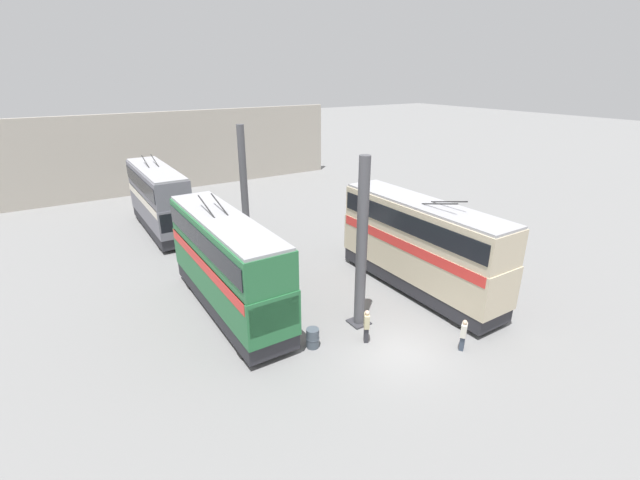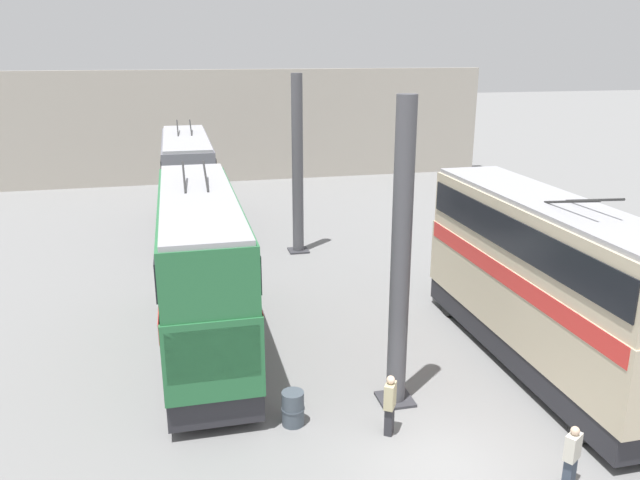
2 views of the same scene
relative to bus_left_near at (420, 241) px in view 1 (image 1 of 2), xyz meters
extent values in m
plane|color=slate|center=(-4.06, 5.01, -3.01)|extent=(240.00, 240.00, 0.00)
cube|color=#A8A093|center=(30.78, 5.01, 1.04)|extent=(0.50, 36.00, 8.10)
cylinder|color=#4C4C51|center=(-1.09, 5.01, 1.23)|extent=(0.53, 0.53, 8.48)
cube|color=#333338|center=(-1.09, 5.01, -2.97)|extent=(0.96, 0.96, 0.08)
cylinder|color=#4C4C51|center=(12.86, 5.01, 1.23)|extent=(0.53, 0.53, 8.48)
cube|color=#333338|center=(12.86, 5.01, -2.97)|extent=(0.96, 0.96, 0.08)
cylinder|color=black|center=(4.08, -1.05, -2.54)|extent=(0.95, 0.30, 0.95)
cylinder|color=black|center=(4.08, 1.05, -2.54)|extent=(0.95, 0.30, 0.95)
cylinder|color=black|center=(-3.90, -1.05, -2.54)|extent=(0.95, 0.30, 0.95)
cylinder|color=black|center=(-3.90, 1.05, -2.54)|extent=(0.95, 0.30, 0.95)
cube|color=#28282D|center=(-0.01, 0.00, -2.37)|extent=(10.76, 2.45, 0.76)
cube|color=beige|center=(-0.01, 0.00, -0.85)|extent=(10.98, 2.50, 2.28)
cube|color=red|center=(-0.01, 0.00, 0.02)|extent=(10.65, 2.54, 0.55)
cube|color=beige|center=(-0.01, 0.00, 1.22)|extent=(10.87, 2.43, 1.86)
cube|color=black|center=(-0.01, 0.00, 1.32)|extent=(10.54, 2.51, 1.02)
cube|color=#9E9EA3|center=(-0.01, 0.00, 2.23)|extent=(10.76, 2.25, 0.14)
cube|color=black|center=(5.42, 0.00, -0.62)|extent=(0.12, 2.30, 1.46)
cylinder|color=#282828|center=(-1.38, -0.35, 2.59)|extent=(2.35, 0.07, 0.65)
cylinder|color=#282828|center=(-1.38, 0.35, 2.59)|extent=(2.35, 0.07, 0.65)
cylinder|color=black|center=(-0.42, 8.97, -2.47)|extent=(1.07, 0.30, 1.07)
cylinder|color=black|center=(-0.42, 11.07, -2.47)|extent=(1.07, 0.30, 1.07)
cylinder|color=black|center=(7.34, 8.97, -2.47)|extent=(1.07, 0.30, 1.07)
cylinder|color=black|center=(7.34, 11.07, -2.47)|extent=(1.07, 0.30, 1.07)
cube|color=#28282D|center=(3.56, 10.02, -2.32)|extent=(10.55, 2.45, 0.79)
cube|color=#286B3D|center=(3.56, 10.02, -0.84)|extent=(10.77, 2.50, 2.18)
cube|color=red|center=(3.56, 10.02, -0.02)|extent=(10.44, 2.54, 0.55)
cube|color=#286B3D|center=(3.56, 10.02, 1.15)|extent=(10.66, 2.43, 1.80)
cube|color=black|center=(3.56, 10.02, 1.24)|extent=(10.33, 2.51, 0.99)
cube|color=#9E9EA3|center=(3.56, 10.02, 2.12)|extent=(10.55, 2.25, 0.14)
cube|color=black|center=(-1.76, 10.02, -0.62)|extent=(0.12, 2.30, 1.39)
cylinder|color=#282828|center=(4.90, 9.67, 2.48)|extent=(2.35, 0.07, 0.65)
cylinder|color=#282828|center=(4.90, 10.37, 2.48)|extent=(2.35, 0.07, 0.65)
cylinder|color=black|center=(14.25, 8.97, -2.51)|extent=(1.01, 0.30, 1.01)
cylinder|color=black|center=(14.25, 11.07, -2.51)|extent=(1.01, 0.30, 1.01)
cylinder|color=black|center=(21.36, 8.97, -2.51)|extent=(1.01, 0.30, 1.01)
cylinder|color=black|center=(21.36, 11.07, -2.51)|extent=(1.01, 0.30, 1.01)
cube|color=#28282D|center=(17.91, 10.02, -2.35)|extent=(9.90, 2.45, 0.78)
cube|color=slate|center=(17.91, 10.02, -0.93)|extent=(10.11, 2.50, 2.06)
cube|color=silver|center=(17.91, 10.02, -0.18)|extent=(9.80, 2.54, 0.55)
cube|color=slate|center=(17.91, 10.02, 1.03)|extent=(10.00, 2.43, 1.87)
cube|color=black|center=(17.91, 10.02, 1.12)|extent=(9.70, 2.51, 1.03)
cube|color=#9E9EA3|center=(17.91, 10.02, 2.04)|extent=(9.90, 2.25, 0.14)
cube|color=black|center=(12.91, 10.02, -0.72)|extent=(0.12, 2.30, 1.32)
cylinder|color=#282828|center=(19.17, 9.67, 2.40)|extent=(2.35, 0.07, 0.65)
cylinder|color=#282828|center=(19.17, 10.37, 2.40)|extent=(2.35, 0.07, 0.65)
cube|color=#384251|center=(-5.39, 2.40, -2.65)|extent=(0.33, 0.36, 0.72)
cube|color=beige|center=(-5.39, 2.40, -1.98)|extent=(0.43, 0.48, 0.63)
sphere|color=beige|center=(-5.39, 2.40, -1.57)|extent=(0.20, 0.20, 0.20)
cube|color=#2D2D33|center=(-2.54, 5.71, -2.62)|extent=(0.36, 0.33, 0.78)
cube|color=tan|center=(-2.54, 5.71, -1.90)|extent=(0.48, 0.43, 0.67)
sphere|color=beige|center=(-2.54, 5.71, -1.45)|extent=(0.22, 0.22, 0.22)
cylinder|color=#424C56|center=(-1.55, 8.04, -2.54)|extent=(0.59, 0.59, 0.95)
cylinder|color=#424C56|center=(-1.55, 8.04, -2.54)|extent=(0.62, 0.62, 0.04)
camera|label=1|loc=(-15.71, 16.67, 8.83)|focal=24.00mm
camera|label=2|loc=(-15.70, 10.62, 6.52)|focal=35.00mm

